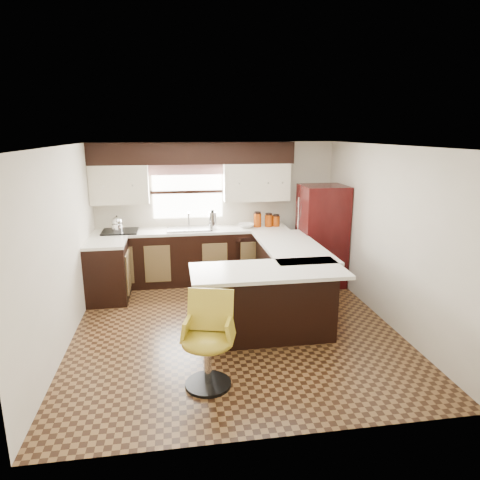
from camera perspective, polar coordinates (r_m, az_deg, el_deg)
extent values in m
plane|color=#49301A|center=(5.91, -0.75, -11.48)|extent=(4.40, 4.40, 0.00)
plane|color=silver|center=(5.33, -0.84, 12.46)|extent=(4.40, 4.40, 0.00)
plane|color=beige|center=(7.63, -3.16, 3.92)|extent=(4.40, 0.00, 4.40)
plane|color=beige|center=(3.45, 4.50, -9.16)|extent=(4.40, 0.00, 4.40)
plane|color=beige|center=(5.61, -22.54, -0.96)|extent=(0.00, 4.40, 4.40)
plane|color=beige|center=(6.15, 18.96, 0.62)|extent=(0.00, 4.40, 4.40)
cube|color=black|center=(7.48, -6.27, -2.27)|extent=(3.30, 0.60, 0.90)
cube|color=black|center=(6.94, -17.23, -4.18)|extent=(0.60, 0.70, 0.90)
cube|color=silver|center=(7.36, -6.37, 1.26)|extent=(3.30, 0.60, 0.04)
cube|color=silver|center=(6.81, -17.52, -0.40)|extent=(0.60, 0.70, 0.04)
cube|color=black|center=(7.31, -6.30, 11.45)|extent=(3.40, 0.35, 0.36)
cube|color=beige|center=(7.40, -15.75, 7.15)|extent=(0.94, 0.35, 0.64)
cube|color=beige|center=(7.49, 2.16, 7.75)|extent=(1.14, 0.35, 0.64)
cube|color=white|center=(7.53, -6.99, 6.38)|extent=(1.20, 0.02, 0.90)
cube|color=#D19B93|center=(7.44, -7.07, 9.31)|extent=(1.30, 0.06, 0.18)
cube|color=#B2B2B7|center=(7.34, -6.76, 1.50)|extent=(0.75, 0.45, 0.03)
cube|color=black|center=(7.33, 1.68, -2.71)|extent=(0.58, 0.03, 0.78)
cube|color=black|center=(7.39, -15.71, 1.12)|extent=(0.58, 0.50, 0.02)
cube|color=black|center=(6.48, 6.36, -4.90)|extent=(0.60, 1.95, 0.90)
cube|color=black|center=(5.48, 3.69, -8.52)|extent=(1.65, 0.60, 0.90)
cube|color=silver|center=(6.36, 6.91, -0.85)|extent=(0.84, 1.95, 0.04)
cube|color=silver|center=(5.22, 3.78, -4.13)|extent=(1.89, 0.84, 0.04)
cube|color=#320808|center=(7.38, 10.83, 0.58)|extent=(0.73, 0.70, 1.71)
cylinder|color=silver|center=(7.35, -3.67, 2.63)|extent=(0.13, 0.13, 0.29)
imported|color=white|center=(7.45, 0.79, 1.94)|extent=(0.28, 0.28, 0.07)
cylinder|color=#933507|center=(7.49, 2.34, 2.66)|extent=(0.14, 0.14, 0.24)
cylinder|color=#933507|center=(7.53, 3.84, 2.59)|extent=(0.14, 0.14, 0.21)
cylinder|color=#933507|center=(7.57, 4.82, 2.52)|extent=(0.13, 0.13, 0.18)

